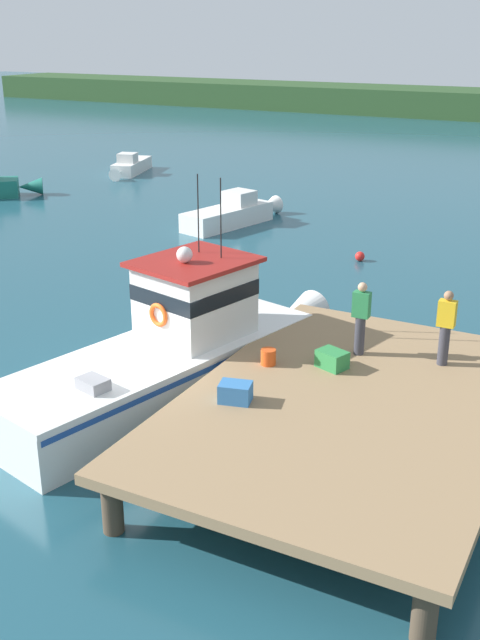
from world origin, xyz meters
name	(u,v)px	position (x,y,z in m)	size (l,w,h in m)	color
ground_plane	(144,402)	(0.00, 0.00, 0.00)	(200.00, 200.00, 0.00)	#1E4C5B
dock	(350,406)	(4.80, 0.00, 1.07)	(6.00, 9.00, 1.20)	#4C3D2D
main_fishing_boat	(176,350)	(0.34, 0.86, 1.01)	(4.39, 9.95, 4.80)	white
crate_stack_mid_dock	(235,392)	(2.88, -1.07, 1.39)	(0.60, 0.44, 0.37)	#3370B2
crate_stack_near_edge	(332,359)	(3.94, 1.22, 1.39)	(0.60, 0.44, 0.38)	#2D8442
bait_bucket	(268,357)	(2.70, 0.75, 1.37)	(0.32, 0.32, 0.34)	#E04C19
deckhand_by_the_boat	(446,326)	(5.93, 2.47, 2.06)	(0.36, 0.22, 1.63)	#383842
deckhand_further_back	(361,317)	(4.20, 2.17, 2.06)	(0.36, 0.22, 1.63)	#383842
moored_boat_mid_harbor	(130,166)	(-16.92, 23.26, 0.41)	(2.21, 4.78, 1.20)	white
moored_boat_outer_mooring	(234,213)	(-6.01, 15.42, 0.48)	(2.38, 5.53, 1.38)	white
mooring_buoy_outer	(360,256)	(0.56, 12.75, 0.17)	(0.34, 0.34, 0.34)	red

